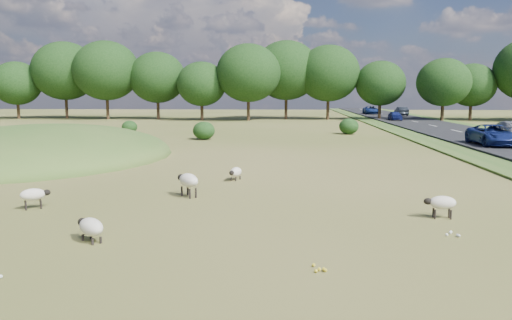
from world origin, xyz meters
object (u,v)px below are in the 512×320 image
Objects in this scene: sheep_1 at (235,172)px; car_4 at (493,135)px; sheep_3 at (188,180)px; sheep_4 at (91,227)px; car_6 at (395,116)px; car_0 at (401,111)px; car_3 at (371,110)px; car_2 at (507,129)px; sheep_5 at (34,195)px; sheep_2 at (442,203)px.

car_4 is at bearing 147.42° from sheep_1.
car_4 is (17.06, 14.15, 0.61)m from sheep_1.
sheep_3 is 0.23× the size of car_4.
sheep_4 is 59.85m from car_6.
car_6 reaches higher than sheep_3.
car_0 is (22.30, 63.69, 0.32)m from sheep_3.
car_0 is at bearing 178.57° from sheep_1.
sheep_1 is 4.01m from sheep_3.
car_3 reaches higher than sheep_4.
sheep_3 is at bearing 47.75° from car_2.
sheep_1 is 63.49m from car_0.
sheep_5 is (-6.33, -6.05, 0.12)m from sheep_1.
car_4 is at bearing -87.45° from sheep_3.
car_3 reaches higher than sheep_1.
sheep_3 is at bearing -7.33° from sheep_5.
car_6 is at bearing 90.00° from car_4.
sheep_3 is at bearing -110.12° from car_6.
sheep_1 is at bearing -104.40° from car_3.
sheep_2 is 30.55m from car_2.
car_4 is (9.83, 20.68, 0.47)m from sheep_2.
car_4 reaches higher than sheep_5.
sheep_2 is at bearing -121.33° from sheep_4.
sheep_5 is at bearing 73.81° from sheep_3.
car_2 is at bearing -81.67° from car_6.
car_4 is 32.62m from car_6.
sheep_4 is at bearing 52.03° from car_2.
car_0 reaches higher than car_3.
car_0 reaches higher than sheep_5.
car_6 is (-3.80, 25.95, -0.08)m from car_2.
car_2 is (27.20, 26.86, 0.44)m from sheep_5.
sheep_5 is at bearing -139.20° from car_4.
sheep_2 is 67.87m from car_0.
car_3 is at bearing -85.24° from car_2.
car_4 is (18.50, 17.88, 0.34)m from sheep_3.
car_3 is at bearing 90.00° from car_4.
sheep_4 is at bearing -104.70° from car_3.
sheep_1 is at bearing -140.34° from car_4.
sheep_2 reaches higher than sheep_1.
car_4 is (19.97, 23.79, 0.57)m from sheep_4.
car_4 is (-3.80, -6.67, 0.04)m from car_2.
car_2 is 7.67m from car_4.
sheep_5 is at bearing -107.88° from car_3.
sheep_5 reaches higher than sheep_4.
car_3 is (19.97, 76.11, 0.54)m from sheep_4.
car_3 reaches higher than sheep_5.
sheep_2 is at bearing 65.69° from sheep_1.
car_2 is (23.77, 30.46, 0.52)m from sheep_4.
sheep_4 is 0.22× the size of car_3.
sheep_3 is at bearing -135.97° from car_4.
car_4 is at bearing -113.41° from sheep_2.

